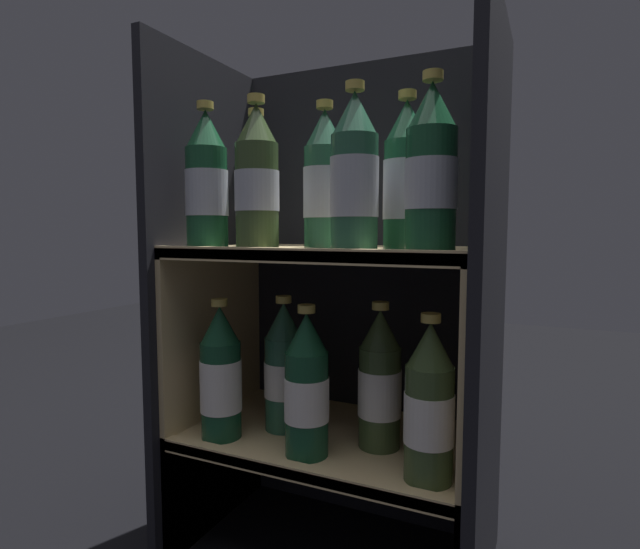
{
  "coord_description": "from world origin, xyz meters",
  "views": [
    {
      "loc": [
        0.38,
        -0.71,
        0.65
      ],
      "look_at": [
        0.0,
        0.12,
        0.57
      ],
      "focal_mm": 28.0,
      "sensor_mm": 36.0,
      "label": 1
    }
  ],
  "objects_px": {
    "bottle_upper_front_1": "(257,181)",
    "bottle_lower_front_2": "(429,407)",
    "bottle_lower_back_1": "(380,383)",
    "bottle_lower_front_0": "(221,376)",
    "bottle_lower_front_1": "(305,388)",
    "bottle_upper_front_2": "(354,177)",
    "bottle_upper_front_0": "(207,183)",
    "bottle_upper_back_0": "(257,186)",
    "bottle_upper_back_2": "(406,180)",
    "bottle_lower_back_0": "(284,369)",
    "bottle_upper_back_1": "(325,183)",
    "bottle_upper_front_3": "(431,172)"
  },
  "relations": [
    {
      "from": "bottle_lower_back_0",
      "to": "bottle_lower_back_1",
      "type": "height_order",
      "value": "same"
    },
    {
      "from": "bottle_upper_back_1",
      "to": "bottle_lower_front_0",
      "type": "distance_m",
      "value": 0.42
    },
    {
      "from": "bottle_lower_front_1",
      "to": "bottle_lower_front_2",
      "type": "xyz_separation_m",
      "value": [
        0.22,
        0.0,
        -0.0
      ]
    },
    {
      "from": "bottle_upper_front_2",
      "to": "bottle_upper_back_0",
      "type": "relative_size",
      "value": 1.0
    },
    {
      "from": "bottle_upper_back_1",
      "to": "bottle_upper_back_2",
      "type": "relative_size",
      "value": 1.0
    },
    {
      "from": "bottle_upper_front_1",
      "to": "bottle_lower_front_1",
      "type": "relative_size",
      "value": 1.0
    },
    {
      "from": "bottle_lower_front_2",
      "to": "bottle_upper_back_1",
      "type": "bearing_deg",
      "value": 158.48
    },
    {
      "from": "bottle_upper_front_3",
      "to": "bottle_lower_front_2",
      "type": "distance_m",
      "value": 0.37
    },
    {
      "from": "bottle_upper_back_0",
      "to": "bottle_upper_front_1",
      "type": "bearing_deg",
      "value": -57.7
    },
    {
      "from": "bottle_upper_front_2",
      "to": "bottle_lower_back_1",
      "type": "relative_size",
      "value": 1.0
    },
    {
      "from": "bottle_upper_front_1",
      "to": "bottle_lower_front_0",
      "type": "height_order",
      "value": "bottle_upper_front_1"
    },
    {
      "from": "bottle_upper_front_2",
      "to": "bottle_lower_front_0",
      "type": "relative_size",
      "value": 1.0
    },
    {
      "from": "bottle_upper_front_1",
      "to": "bottle_upper_front_3",
      "type": "bearing_deg",
      "value": 0.0
    },
    {
      "from": "bottle_upper_back_0",
      "to": "bottle_lower_front_0",
      "type": "bearing_deg",
      "value": -109.45
    },
    {
      "from": "bottle_upper_back_2",
      "to": "bottle_lower_front_1",
      "type": "height_order",
      "value": "bottle_upper_back_2"
    },
    {
      "from": "bottle_upper_back_1",
      "to": "bottle_upper_back_2",
      "type": "distance_m",
      "value": 0.16
    },
    {
      "from": "bottle_lower_front_2",
      "to": "bottle_lower_back_1",
      "type": "height_order",
      "value": "same"
    },
    {
      "from": "bottle_lower_front_2",
      "to": "bottle_lower_back_0",
      "type": "distance_m",
      "value": 0.32
    },
    {
      "from": "bottle_lower_front_0",
      "to": "bottle_lower_front_1",
      "type": "bearing_deg",
      "value": -0.0
    },
    {
      "from": "bottle_upper_front_1",
      "to": "bottle_upper_front_3",
      "type": "xyz_separation_m",
      "value": [
        0.31,
        0.0,
        -0.0
      ]
    },
    {
      "from": "bottle_upper_front_3",
      "to": "bottle_lower_front_2",
      "type": "relative_size",
      "value": 1.0
    },
    {
      "from": "bottle_lower_front_1",
      "to": "bottle_lower_back_1",
      "type": "height_order",
      "value": "same"
    },
    {
      "from": "bottle_lower_back_1",
      "to": "bottle_lower_front_2",
      "type": "bearing_deg",
      "value": -38.4
    },
    {
      "from": "bottle_upper_back_2",
      "to": "bottle_lower_back_0",
      "type": "bearing_deg",
      "value": 180.0
    },
    {
      "from": "bottle_lower_front_0",
      "to": "bottle_upper_front_0",
      "type": "bearing_deg",
      "value": 180.0
    },
    {
      "from": "bottle_upper_front_0",
      "to": "bottle_upper_front_2",
      "type": "height_order",
      "value": "same"
    },
    {
      "from": "bottle_upper_back_1",
      "to": "bottle_lower_back_0",
      "type": "height_order",
      "value": "bottle_upper_back_1"
    },
    {
      "from": "bottle_lower_front_2",
      "to": "bottle_lower_back_0",
      "type": "relative_size",
      "value": 1.0
    },
    {
      "from": "bottle_upper_back_2",
      "to": "bottle_lower_front_0",
      "type": "xyz_separation_m",
      "value": [
        -0.34,
        -0.09,
        -0.37
      ]
    },
    {
      "from": "bottle_upper_front_0",
      "to": "bottle_upper_back_2",
      "type": "relative_size",
      "value": 1.0
    },
    {
      "from": "bottle_upper_front_0",
      "to": "bottle_upper_back_2",
      "type": "distance_m",
      "value": 0.37
    },
    {
      "from": "bottle_lower_back_0",
      "to": "bottle_upper_back_1",
      "type": "bearing_deg",
      "value": -0.0
    },
    {
      "from": "bottle_upper_front_0",
      "to": "bottle_upper_front_1",
      "type": "height_order",
      "value": "same"
    },
    {
      "from": "bottle_upper_front_1",
      "to": "bottle_lower_front_2",
      "type": "bearing_deg",
      "value": 0.0
    },
    {
      "from": "bottle_upper_back_0",
      "to": "bottle_lower_front_0",
      "type": "relative_size",
      "value": 1.0
    },
    {
      "from": "bottle_upper_front_1",
      "to": "bottle_upper_front_2",
      "type": "height_order",
      "value": "same"
    },
    {
      "from": "bottle_upper_front_2",
      "to": "bottle_lower_front_1",
      "type": "distance_m",
      "value": 0.38
    },
    {
      "from": "bottle_upper_front_2",
      "to": "bottle_upper_back_0",
      "type": "distance_m",
      "value": 0.26
    },
    {
      "from": "bottle_upper_back_2",
      "to": "bottle_upper_front_1",
      "type": "bearing_deg",
      "value": -160.6
    },
    {
      "from": "bottle_upper_front_0",
      "to": "bottle_upper_front_1",
      "type": "bearing_deg",
      "value": 0.0
    },
    {
      "from": "bottle_upper_front_1",
      "to": "bottle_lower_back_1",
      "type": "height_order",
      "value": "bottle_upper_front_1"
    },
    {
      "from": "bottle_upper_front_1",
      "to": "bottle_lower_front_1",
      "type": "distance_m",
      "value": 0.38
    },
    {
      "from": "bottle_upper_back_0",
      "to": "bottle_lower_front_2",
      "type": "distance_m",
      "value": 0.53
    },
    {
      "from": "bottle_lower_front_0",
      "to": "bottle_lower_back_1",
      "type": "xyz_separation_m",
      "value": [
        0.29,
        0.09,
        0.0
      ]
    },
    {
      "from": "bottle_lower_back_0",
      "to": "bottle_lower_front_1",
      "type": "bearing_deg",
      "value": -44.13
    },
    {
      "from": "bottle_lower_back_1",
      "to": "bottle_lower_front_0",
      "type": "bearing_deg",
      "value": -163.25
    },
    {
      "from": "bottle_lower_front_2",
      "to": "bottle_upper_front_1",
      "type": "bearing_deg",
      "value": 180.0
    },
    {
      "from": "bottle_upper_front_1",
      "to": "bottle_lower_back_0",
      "type": "height_order",
      "value": "bottle_upper_front_1"
    },
    {
      "from": "bottle_upper_front_0",
      "to": "bottle_lower_front_1",
      "type": "height_order",
      "value": "bottle_upper_front_0"
    },
    {
      "from": "bottle_upper_back_1",
      "to": "bottle_lower_front_0",
      "type": "height_order",
      "value": "bottle_upper_back_1"
    }
  ]
}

